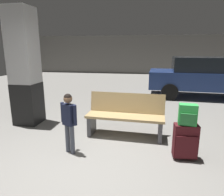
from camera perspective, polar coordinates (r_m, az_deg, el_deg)
ground_plane at (r=6.86m, az=1.86°, el=-2.04°), size 18.00×18.00×0.10m
garage_back_wall at (r=15.44m, az=6.70°, el=11.97°), size 18.00×0.12×2.80m
structural_pillar at (r=5.26m, az=-23.32°, el=7.66°), size 0.57×0.57×2.72m
bench at (r=4.26m, az=3.79°, el=-4.92°), size 1.62×0.60×0.89m
suitcase at (r=3.62m, az=19.93°, el=-11.29°), size 0.39×0.25×0.60m
backpack_bright at (r=3.46m, az=20.51°, el=-4.48°), size 0.29×0.21×0.34m
child at (r=3.56m, az=-12.04°, el=-5.28°), size 0.34×0.26×1.07m
parked_car_near at (r=8.43m, az=24.47°, el=5.60°), size 4.18×1.96×1.51m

